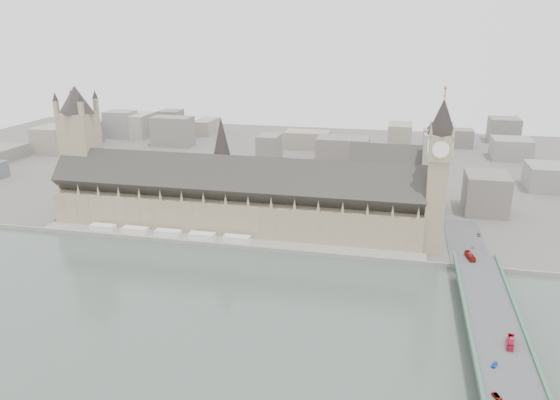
% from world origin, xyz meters
% --- Properties ---
extents(ground, '(900.00, 900.00, 0.00)m').
position_xyz_m(ground, '(0.00, 0.00, 0.00)').
color(ground, '#595651').
rests_on(ground, ground).
extents(river_thames, '(600.00, 600.00, 0.00)m').
position_xyz_m(river_thames, '(0.00, -165.00, 0.00)').
color(river_thames, '#424E47').
rests_on(river_thames, ground).
extents(embankment_wall, '(600.00, 1.50, 3.00)m').
position_xyz_m(embankment_wall, '(0.00, -15.00, 1.50)').
color(embankment_wall, gray).
rests_on(embankment_wall, ground).
extents(river_terrace, '(270.00, 15.00, 2.00)m').
position_xyz_m(river_terrace, '(0.00, -7.50, 1.00)').
color(river_terrace, gray).
rests_on(river_terrace, ground).
extents(terrace_tents, '(118.00, 7.00, 4.00)m').
position_xyz_m(terrace_tents, '(-40.00, -7.00, 4.00)').
color(terrace_tents, white).
rests_on(terrace_tents, river_terrace).
extents(palace_of_westminster, '(265.00, 40.73, 55.44)m').
position_xyz_m(palace_of_westminster, '(0.00, 19.70, 22.71)').
color(palace_of_westminster, tan).
rests_on(palace_of_westminster, ground).
extents(elizabeth_tower, '(17.00, 17.00, 107.50)m').
position_xyz_m(elizabeth_tower, '(138.00, 8.00, 58.09)').
color(elizabeth_tower, tan).
rests_on(elizabeth_tower, ground).
extents(victoria_tower, '(30.00, 30.00, 100.00)m').
position_xyz_m(victoria_tower, '(-122.00, 26.00, 55.20)').
color(victoria_tower, tan).
rests_on(victoria_tower, ground).
extents(central_tower, '(13.00, 13.00, 48.00)m').
position_xyz_m(central_tower, '(-10.00, 26.00, 57.92)').
color(central_tower, gray).
rests_on(central_tower, ground).
extents(westminster_bridge, '(25.00, 325.00, 10.25)m').
position_xyz_m(westminster_bridge, '(162.00, -87.50, 5.12)').
color(westminster_bridge, '#474749').
rests_on(westminster_bridge, ground).
extents(bridge_parapets, '(25.00, 235.00, 1.15)m').
position_xyz_m(bridge_parapets, '(162.00, -132.00, 10.82)').
color(bridge_parapets, '#3B6B52').
rests_on(bridge_parapets, westminster_bridge).
extents(westminster_abbey, '(68.00, 36.00, 64.00)m').
position_xyz_m(westminster_abbey, '(110.92, 95.00, 25.08)').
color(westminster_abbey, '#A69F96').
rests_on(westminster_abbey, ground).
extents(city_skyline_inland, '(720.00, 360.00, 38.00)m').
position_xyz_m(city_skyline_inland, '(0.00, 245.00, 19.00)').
color(city_skyline_inland, gray).
rests_on(city_skyline_inland, ground).
extents(park_trees, '(110.00, 30.00, 15.00)m').
position_xyz_m(park_trees, '(-10.00, 60.00, 7.50)').
color(park_trees, '#213F16').
rests_on(park_trees, ground).
extents(red_bus_north, '(5.45, 12.49, 3.39)m').
position_xyz_m(red_bus_north, '(158.46, -22.31, 11.94)').
color(red_bus_north, maroon).
rests_on(red_bus_north, westminster_bridge).
extents(red_bus_south, '(4.66, 11.43, 3.10)m').
position_xyz_m(red_bus_south, '(165.89, -114.84, 11.80)').
color(red_bus_south, red).
rests_on(red_bus_south, westminster_bridge).
extents(car_blue, '(3.32, 4.59, 1.45)m').
position_xyz_m(car_blue, '(156.96, -132.17, 10.98)').
color(car_blue, blue).
rests_on(car_blue, westminster_bridge).
extents(car_grey, '(3.88, 5.25, 1.33)m').
position_xyz_m(car_grey, '(155.02, -153.06, 10.91)').
color(car_grey, gray).
rests_on(car_grey, westminster_bridge).
extents(car_approach, '(2.61, 5.22, 1.46)m').
position_xyz_m(car_approach, '(168.02, 17.52, 10.98)').
color(car_approach, gray).
rests_on(car_approach, westminster_bridge).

